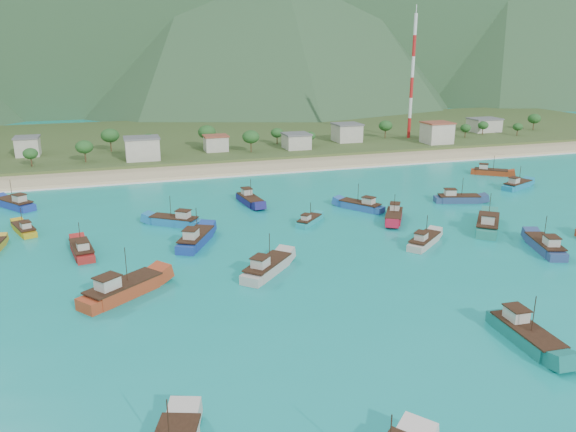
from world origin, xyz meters
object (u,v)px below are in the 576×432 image
object	(u,v)px
boat_4	(309,221)
boat_12	(267,268)
boat_2	(394,216)
boat_26	(250,200)
boat_0	(24,230)
boat_17	(361,206)
boat_25	(458,199)
boat_19	(15,204)
boat_28	(488,225)
boat_23	(517,185)
boat_24	(526,335)
boat_9	(424,241)
boat_10	(82,251)
boat_11	(490,172)
boat_29	(175,221)
boat_7	(545,246)
radio_tower	(412,77)
boat_13	(123,290)
boat_21	(196,239)

from	to	relation	value
boat_4	boat_12	bearing A→B (deg)	-78.95
boat_2	boat_26	xyz separation A→B (m)	(-25.99, 21.88, 0.04)
boat_4	boat_12	size ratio (longest dim) A/B	0.68
boat_0	boat_4	xyz separation A→B (m)	(55.64, -11.57, -0.10)
boat_0	boat_17	xyz separation A→B (m)	(70.33, -5.24, 0.16)
boat_4	boat_25	world-z (taller)	boat_25
boat_12	boat_19	bearing A→B (deg)	172.64
boat_2	boat_28	world-z (taller)	boat_28
boat_25	boat_26	xyz separation A→B (m)	(-47.14, 13.80, 0.02)
boat_26	boat_28	distance (m)	52.79
boat_23	boat_24	xyz separation A→B (m)	(-52.77, -66.23, 0.14)
boat_9	boat_25	world-z (taller)	boat_25
boat_9	boat_24	distance (m)	35.81
boat_2	boat_10	xyz separation A→B (m)	(-62.40, -1.73, -0.01)
boat_9	boat_24	world-z (taller)	boat_24
boat_2	boat_9	bearing A→B (deg)	113.73
boat_11	boat_29	xyz separation A→B (m)	(-91.94, -20.42, 0.09)
boat_26	boat_28	size ratio (longest dim) A/B	0.88
boat_19	boat_26	xyz separation A→B (m)	(51.76, -12.81, -0.07)
boat_17	boat_19	xyz separation A→B (m)	(-74.42, 25.29, 0.09)
boat_0	boat_7	size ratio (longest dim) A/B	0.80
boat_4	boat_26	size ratio (longest dim) A/B	0.67
boat_9	radio_tower	bearing A→B (deg)	113.17
boat_10	boat_26	size ratio (longest dim) A/B	0.96
boat_9	boat_28	bearing A→B (deg)	64.63
boat_2	boat_9	distance (m)	16.04
boat_24	boat_26	xyz separation A→B (m)	(-17.01, 72.93, -0.10)
boat_9	boat_23	distance (m)	55.50
boat_26	boat_11	bearing A→B (deg)	-179.24
boat_28	boat_10	bearing A→B (deg)	-148.45
radio_tower	boat_10	bearing A→B (deg)	-141.79
boat_4	boat_7	bearing A→B (deg)	5.96
boat_12	boat_26	bearing A→B (deg)	123.45
boat_7	boat_26	xyz separation A→B (m)	(-42.81, 47.15, -0.06)
boat_4	boat_9	bearing A→B (deg)	-5.10
boat_0	boat_13	bearing A→B (deg)	-85.18
boat_2	boat_19	world-z (taller)	boat_19
boat_13	boat_7	bearing A→B (deg)	50.10
boat_13	boat_17	bearing A→B (deg)	83.37
radio_tower	boat_7	bearing A→B (deg)	-107.97
boat_26	boat_29	xyz separation A→B (m)	(-18.69, -11.36, 0.02)
boat_26	boat_13	bearing A→B (deg)	49.25
boat_2	boat_9	size ratio (longest dim) A/B	1.09
boat_17	boat_25	world-z (taller)	boat_25
boat_19	boat_25	xyz separation A→B (m)	(98.90, -26.61, -0.09)
boat_4	boat_19	world-z (taller)	boat_19
boat_12	boat_24	world-z (taller)	boat_24
boat_21	boat_24	xyz separation A→B (m)	(33.44, -48.59, -0.03)
boat_12	boat_17	size ratio (longest dim) A/B	1.03
boat_13	boat_23	world-z (taller)	boat_13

